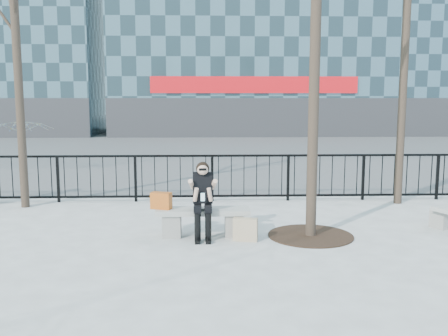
{
  "coord_description": "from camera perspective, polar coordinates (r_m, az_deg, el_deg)",
  "views": [
    {
      "loc": [
        0.07,
        -8.6,
        2.43
      ],
      "look_at": [
        0.4,
        0.8,
        1.1
      ],
      "focal_mm": 40.0,
      "sensor_mm": 36.0,
      "label": 1
    }
  ],
  "objects": [
    {
      "name": "railing",
      "position": [
        11.76,
        -2.33,
        -1.14
      ],
      "size": [
        14.0,
        0.06,
        1.1
      ],
      "color": "black",
      "rests_on": "ground"
    },
    {
      "name": "street_surface",
      "position": [
        23.73,
        -2.18,
        2.18
      ],
      "size": [
        60.0,
        23.0,
        0.01
      ],
      "primitive_type": "cube",
      "color": "#474747",
      "rests_on": "ground"
    },
    {
      "name": "vendor_umbrella",
      "position": [
        16.98,
        -22.11,
        2.25
      ],
      "size": [
        2.16,
        2.19,
        1.78
      ],
      "primitive_type": "imported",
      "rotation": [
        0.0,
        0.0,
        0.12
      ],
      "color": "gold",
      "rests_on": "ground"
    },
    {
      "name": "tree_grate",
      "position": [
        9.03,
        9.85,
        -7.61
      ],
      "size": [
        1.5,
        1.5,
        0.02
      ],
      "primitive_type": "cylinder",
      "color": "black",
      "rests_on": "ground"
    },
    {
      "name": "bench_main",
      "position": [
        8.86,
        -2.41,
        -5.86
      ],
      "size": [
        1.65,
        0.46,
        0.49
      ],
      "color": "slate",
      "rests_on": "ground"
    },
    {
      "name": "ground",
      "position": [
        8.94,
        -2.4,
        -7.73
      ],
      "size": [
        120.0,
        120.0,
        0.0
      ],
      "primitive_type": "plane",
      "color": "gray",
      "rests_on": "ground"
    },
    {
      "name": "shopping_bag",
      "position": [
        8.59,
        2.45,
        -7.04
      ],
      "size": [
        0.44,
        0.24,
        0.39
      ],
      "primitive_type": "cube",
      "rotation": [
        0.0,
        0.0,
        -0.22
      ],
      "color": "#C8B78D",
      "rests_on": "ground"
    },
    {
      "name": "seated_woman",
      "position": [
        8.63,
        -2.43,
        -3.74
      ],
      "size": [
        0.5,
        0.64,
        1.34
      ],
      "color": "black",
      "rests_on": "ground"
    },
    {
      "name": "handbag",
      "position": [
        8.85,
        -7.19,
        -3.72
      ],
      "size": [
        0.39,
        0.27,
        0.29
      ],
      "primitive_type": "cube",
      "rotation": [
        0.0,
        0.0,
        -0.32
      ],
      "color": "#B65116",
      "rests_on": "bench_main"
    }
  ]
}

